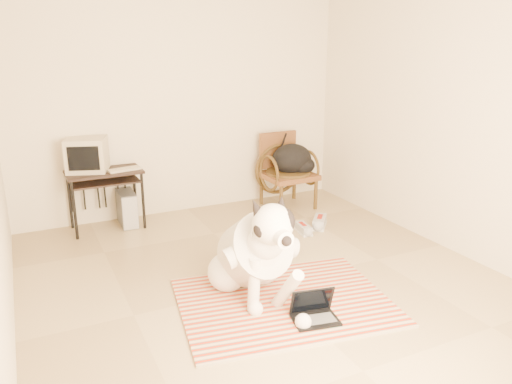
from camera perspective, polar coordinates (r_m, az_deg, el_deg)
floor at (r=4.40m, az=1.50°, el=-10.51°), size 4.50×4.50×0.00m
wall_back at (r=6.03m, az=-8.40°, el=10.32°), size 4.50×0.00×4.50m
wall_right at (r=5.19m, az=21.89°, el=8.23°), size 0.00×4.50×4.50m
rug at (r=4.12m, az=3.23°, el=-12.39°), size 1.84×1.51×0.02m
dog at (r=4.03m, az=-0.16°, el=-7.05°), size 0.65×1.36×0.98m
laptop at (r=3.87m, az=6.64°, el=-13.44°), size 0.38×0.30×0.24m
computer_desk at (r=5.70m, az=-16.91°, el=1.39°), size 0.80×0.46×0.66m
crt_monitor at (r=5.70m, az=-18.76°, el=4.07°), size 0.51×0.49×0.36m
desk_keyboard at (r=5.64m, az=-14.84°, el=2.51°), size 0.37×0.19×0.02m
pc_tower at (r=5.87m, az=-14.53°, el=-1.81°), size 0.18×0.42×0.39m
rattan_chair at (r=6.28m, az=3.46°, el=2.48°), size 0.62×0.60×0.92m
backpack at (r=6.24m, az=4.33°, el=3.65°), size 0.53×0.43×0.38m
sneaker_left at (r=5.52m, az=5.42°, el=-4.22°), size 0.14×0.29×0.10m
sneaker_right at (r=5.71m, az=7.28°, el=-3.46°), size 0.31×0.34×0.11m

